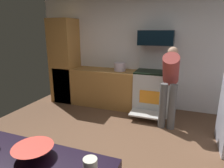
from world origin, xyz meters
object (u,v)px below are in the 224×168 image
(oven_range, at_px, (152,90))
(person_cook, at_px, (170,81))
(microwave, at_px, (156,38))
(mixing_bowl_prep, at_px, (33,152))
(stock_pot, at_px, (120,67))
(mug_tea, at_px, (90,166))

(oven_range, distance_m, person_cook, 0.78)
(microwave, relative_size, person_cook, 0.49)
(person_cook, xyz_separation_m, mixing_bowl_prep, (-0.78, -2.70, 0.05))
(microwave, relative_size, stock_pot, 2.71)
(microwave, height_order, stock_pot, microwave)
(oven_range, bearing_deg, microwave, 90.00)
(mixing_bowl_prep, height_order, stock_pot, stock_pot)
(person_cook, bearing_deg, stock_pot, 154.04)
(mug_tea, xyz_separation_m, stock_pot, (-0.86, 3.28, 0.04))
(oven_range, bearing_deg, mug_tea, -88.60)
(mixing_bowl_prep, distance_m, stock_pot, 3.30)
(person_cook, height_order, mug_tea, person_cook)
(microwave, distance_m, stock_pot, 1.03)
(oven_range, relative_size, mixing_bowl_prep, 5.06)
(mug_tea, relative_size, stock_pot, 0.38)
(person_cook, distance_m, mug_tea, 2.73)
(mixing_bowl_prep, bearing_deg, mug_tea, -0.81)
(mixing_bowl_prep, xyz_separation_m, mug_tea, (0.47, -0.01, 0.01))
(oven_range, bearing_deg, mixing_bowl_prep, -96.79)
(microwave, bearing_deg, person_cook, -59.15)
(oven_range, xyz_separation_m, microwave, (0.00, 0.09, 1.15))
(stock_pot, bearing_deg, mixing_bowl_prep, -83.11)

